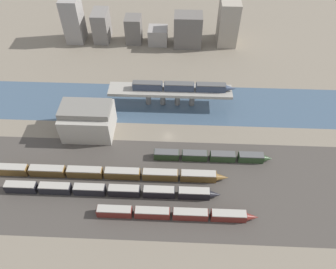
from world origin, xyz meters
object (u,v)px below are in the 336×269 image
train_yard_far (108,173)px  train_on_bridge (183,87)px  train_yard_mid (111,190)px  train_yard_near (176,214)px  warehouse_building (88,120)px  train_yard_outer (212,156)px

train_yard_far → train_on_bridge: bearing=56.8°
train_yard_mid → train_yard_far: train_yard_far is taller
train_yard_near → warehouse_building: warehouse_building is taller
train_yard_near → warehouse_building: size_ratio=2.67×
train_yard_mid → warehouse_building: bearing=114.5°
train_yard_mid → train_yard_far: (-2.22, 7.30, 0.02)m
train_on_bridge → train_yard_mid: size_ratio=0.58×
train_yard_mid → train_yard_far: 7.63m
train_on_bridge → train_yard_far: 48.96m
train_yard_near → train_yard_outer: train_yard_near is taller
train_on_bridge → train_yard_outer: 33.98m
train_yard_far → warehouse_building: bearing=116.8°
train_yard_outer → warehouse_building: bearing=165.5°
train_on_bridge → warehouse_building: size_ratio=2.21×
train_yard_mid → train_yard_far: bearing=106.9°
train_yard_near → train_yard_mid: train_yard_mid is taller
train_yard_mid → train_yard_outer: size_ratio=1.68×
train_yard_outer → warehouse_building: (-49.38, 12.79, 4.74)m
train_yard_near → train_yard_far: bearing=148.5°
train_on_bridge → train_yard_outer: (11.66, -30.80, -8.35)m
train_yard_near → train_yard_outer: (13.06, 24.95, -0.06)m
train_yard_mid → warehouse_building: (-13.50, 29.67, 4.60)m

